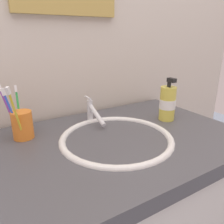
% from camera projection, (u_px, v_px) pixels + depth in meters
% --- Properties ---
extents(tiled_wall_back, '(2.18, 0.04, 2.40)m').
position_uv_depth(tiled_wall_back, '(67.00, 43.00, 0.94)').
color(tiled_wall_back, beige).
rests_on(tiled_wall_back, ground).
extents(sink_basin, '(0.40, 0.40, 0.10)m').
position_uv_depth(sink_basin, '(116.00, 147.00, 0.79)').
color(sink_basin, white).
rests_on(sink_basin, vanity_counter).
extents(faucet, '(0.02, 0.16, 0.10)m').
position_uv_depth(faucet, '(93.00, 112.00, 0.91)').
color(faucet, silver).
rests_on(faucet, sink_basin).
extents(toothbrush_cup, '(0.07, 0.07, 0.10)m').
position_uv_depth(toothbrush_cup, '(23.00, 125.00, 0.77)').
color(toothbrush_cup, orange).
rests_on(toothbrush_cup, vanity_counter).
extents(toothbrush_green, '(0.01, 0.04, 0.17)m').
position_uv_depth(toothbrush_green, '(18.00, 107.00, 0.78)').
color(toothbrush_green, green).
rests_on(toothbrush_green, toothbrush_cup).
extents(toothbrush_blue, '(0.05, 0.01, 0.18)m').
position_uv_depth(toothbrush_blue, '(11.00, 110.00, 0.73)').
color(toothbrush_blue, blue).
rests_on(toothbrush_blue, toothbrush_cup).
extents(toothbrush_purple, '(0.05, 0.04, 0.19)m').
position_uv_depth(toothbrush_purple, '(8.00, 108.00, 0.75)').
color(toothbrush_purple, purple).
rests_on(toothbrush_purple, toothbrush_cup).
extents(toothbrush_yellow, '(0.04, 0.05, 0.20)m').
position_uv_depth(toothbrush_yellow, '(15.00, 112.00, 0.70)').
color(toothbrush_yellow, yellow).
rests_on(toothbrush_yellow, toothbrush_cup).
extents(soap_dispenser, '(0.07, 0.07, 0.18)m').
position_uv_depth(soap_dispenser, '(168.00, 103.00, 0.93)').
color(soap_dispenser, '#DBCC4C').
rests_on(soap_dispenser, vanity_counter).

